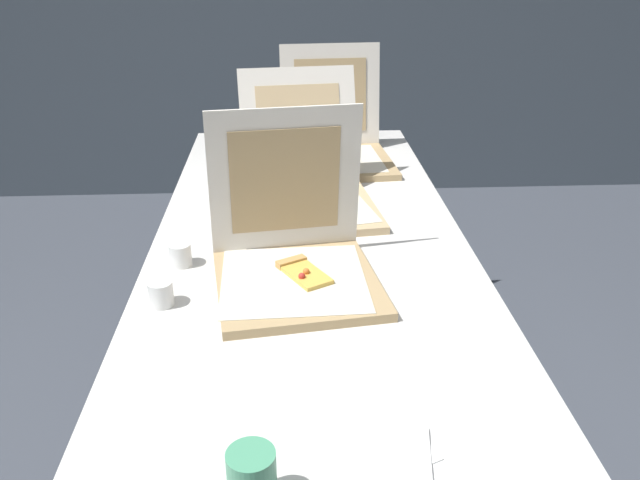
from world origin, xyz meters
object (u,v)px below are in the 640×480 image
Objects in this scene: pizza_box_middle at (309,189)px; napkin_pile at (391,454)px; cup_white_far at (231,181)px; cup_printed_front at (252,480)px; pizza_box_back at (337,146)px; pizza_box_front at (295,260)px; cup_white_near_center at (180,255)px; table at (310,253)px; cup_white_near_left at (161,294)px.

napkin_pile is (0.09, -1.04, -0.05)m from pizza_box_middle.
cup_white_far is 1.29m from cup_printed_front.
pizza_box_back is 7.87× the size of cup_white_far.
pizza_box_front is 4.33× the size of cup_printed_front.
pizza_box_back is 0.45m from cup_white_far.
pizza_box_middle reaches higher than cup_white_near_center.
table is 35.95× the size of cup_white_near_left.
pizza_box_front is at bearing -18.77° from cup_white_near_center.
cup_white_near_center is (-0.33, -0.37, -0.03)m from pizza_box_middle.
pizza_box_front is 0.93× the size of pizza_box_back.
pizza_box_front is 2.17× the size of napkin_pile.
cup_white_near_left is 0.65m from napkin_pile.
pizza_box_front is 0.65m from cup_white_far.
napkin_pile is at bearing 21.98° from cup_printed_front.
table is at bearing 45.40° from cup_white_near_left.
cup_white_near_left is 0.30× the size of napkin_pile.
table is 35.95× the size of cup_white_near_center.
pizza_box_middle is 1.05m from napkin_pile.
cup_white_near_left is at bearing 111.49° from cup_printed_front.
napkin_pile is (0.21, 0.09, -0.04)m from cup_printed_front.
pizza_box_middle is at bearing 83.72° from cup_printed_front.
cup_printed_front is (0.12, -1.28, 0.02)m from cup_white_far.
pizza_box_middle reaches higher than cup_white_far.
pizza_box_back is 0.91m from cup_white_near_center.
cup_white_near_center is 1.00× the size of cup_white_near_left.
table is 3.84× the size of pizza_box_middle.
cup_white_near_center is 0.80m from napkin_pile.
pizza_box_middle reaches higher than table.
cup_white_near_center and cup_white_near_left have the same top height.
pizza_box_front reaches higher than cup_white_near_left.
pizza_box_back is at bearing 64.72° from cup_white_near_left.
pizza_box_front is 0.78× the size of pizza_box_middle.
cup_white_near_left reaches higher than napkin_pile.
cup_white_near_center is at bearing -154.49° from table.
pizza_box_back is (0.17, 0.89, 0.00)m from pizza_box_front.
cup_white_far and cup_white_near_center have the same top height.
pizza_box_front is at bearing 83.78° from cup_printed_front.
napkin_pile is (0.14, -0.58, -0.05)m from pizza_box_front.
pizza_box_back reaches higher than cup_white_near_center.
table is 0.66m from pizza_box_back.
napkin_pile is (0.42, -0.67, -0.02)m from cup_white_near_center.
cup_white_near_center is (-0.28, 0.10, -0.03)m from pizza_box_front.
pizza_box_middle reaches higher than cup_printed_front.
cup_white_far is 0.72m from cup_white_near_left.
cup_white_near_left is at bearing -94.63° from cup_white_near_center.
cup_printed_front is 0.50× the size of napkin_pile.
napkin_pile reaches higher than table.
cup_printed_front is (0.21, -0.76, 0.02)m from cup_white_near_center.
cup_white_near_center is at bearing -139.13° from pizza_box_middle.
cup_white_far is at bearing 80.54° from cup_white_near_center.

